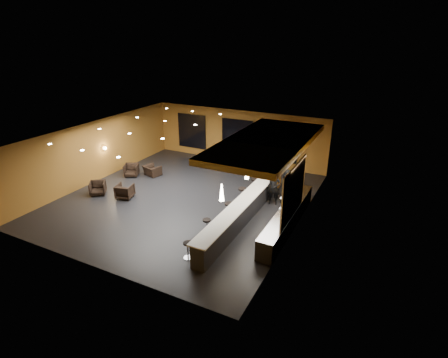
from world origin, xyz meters
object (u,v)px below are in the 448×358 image
at_px(pendant_0, 222,193).
at_px(staff_c, 287,187).
at_px(armchair_b, 125,191).
at_px(bar_counter, 242,213).
at_px(armchair_a, 98,188).
at_px(armchair_d, 152,171).
at_px(column, 276,157).
at_px(staff_a, 274,188).
at_px(bar_stool_4, 254,184).
at_px(bar_stool_2, 229,209).
at_px(armchair_c, 131,170).
at_px(bar_stool_1, 207,225).
at_px(pendant_1, 247,171).
at_px(prep_counter, 287,219).
at_px(staff_b, 287,187).
at_px(pendant_2, 266,155).
at_px(bar_stool_0, 188,248).
at_px(bar_stool_3, 242,194).

distance_m(pendant_0, staff_c, 5.21).
bearing_deg(armchair_b, bar_counter, 168.11).
bearing_deg(armchair_a, armchair_d, 38.91).
bearing_deg(column, staff_a, -72.44).
xyz_separation_m(pendant_0, bar_stool_4, (-0.73, 5.36, -1.85)).
bearing_deg(bar_stool_4, bar_stool_2, -89.00).
distance_m(bar_counter, armchair_c, 8.59).
relative_size(column, armchair_d, 3.67).
distance_m(pendant_0, bar_stool_4, 5.72).
distance_m(armchair_b, bar_stool_4, 6.93).
bearing_deg(staff_a, bar_stool_1, -129.32).
bearing_deg(pendant_1, prep_counter, 0.00).
bearing_deg(staff_b, pendant_2, -163.09).
xyz_separation_m(column, pendant_1, (0.00, -4.10, 0.60)).
bearing_deg(pendant_0, armchair_a, 170.81).
bearing_deg(bar_stool_0, bar_stool_1, 96.23).
bearing_deg(armchair_d, armchair_b, 117.24).
bearing_deg(bar_stool_4, bar_stool_3, -90.28).
relative_size(bar_counter, armchair_c, 9.67).
bearing_deg(armchair_c, pendant_1, -38.77).
bearing_deg(bar_stool_1, bar_stool_0, -83.77).
relative_size(prep_counter, staff_c, 3.28).
relative_size(armchair_a, bar_stool_2, 1.00).
relative_size(armchair_b, bar_stool_1, 1.15).
relative_size(prep_counter, bar_stool_0, 8.43).
bearing_deg(armchair_b, staff_b, -171.70).
distance_m(pendant_1, staff_c, 3.03).
height_order(armchair_a, bar_stool_4, bar_stool_4).
bearing_deg(staff_c, pendant_1, -98.70).
height_order(pendant_1, bar_stool_1, pendant_1).
distance_m(bar_stool_3, bar_stool_4, 1.60).
relative_size(pendant_0, armchair_c, 0.85).
bearing_deg(armchair_d, armchair_a, 90.65).
bearing_deg(pendant_1, pendant_0, -90.00).
bearing_deg(staff_a, bar_stool_4, 129.78).
bearing_deg(bar_counter, bar_stool_1, -120.10).
bearing_deg(prep_counter, bar_stool_2, -170.61).
bearing_deg(armchair_a, bar_counter, -31.44).
relative_size(column, pendant_2, 5.00).
xyz_separation_m(staff_a, staff_b, (0.54, 0.52, -0.05)).
relative_size(pendant_2, armchair_c, 0.85).
distance_m(armchair_b, bar_stool_2, 5.91).
bearing_deg(column, bar_stool_4, -120.65).
distance_m(staff_b, bar_stool_1, 5.08).
xyz_separation_m(bar_counter, bar_stool_0, (-0.73, -3.46, -0.04)).
height_order(staff_c, armchair_b, staff_c).
bearing_deg(column, armchair_a, -147.16).
xyz_separation_m(bar_stool_0, bar_stool_1, (-0.20, 1.86, 0.01)).
distance_m(bar_counter, pendant_1, 1.92).
xyz_separation_m(pendant_2, armchair_d, (-7.24, -0.15, -2.04)).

